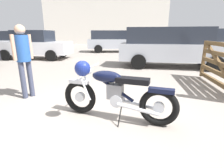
# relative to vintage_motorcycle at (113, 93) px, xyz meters

# --- Properties ---
(ground_plane) EXTENTS (80.00, 80.00, 0.00)m
(ground_plane) POSITION_rel_vintage_motorcycle_xyz_m (-0.24, 0.40, -0.49)
(ground_plane) COLOR gray
(vintage_motorcycle) EXTENTS (2.02, 0.81, 1.07)m
(vintage_motorcycle) POSITION_rel_vintage_motorcycle_xyz_m (0.00, 0.00, 0.00)
(vintage_motorcycle) COLOR black
(vintage_motorcycle) RESTS_ON ground_plane
(bystander) EXTENTS (0.30, 0.40, 1.66)m
(bystander) POSITION_rel_vintage_motorcycle_xyz_m (-2.06, 1.04, 0.53)
(bystander) COLOR #383D51
(bystander) RESTS_ON ground_plane
(red_hatchback_near) EXTENTS (4.78, 2.15, 1.74)m
(red_hatchback_near) POSITION_rel_vintage_motorcycle_xyz_m (-0.15, 12.00, 0.45)
(red_hatchback_near) COLOR black
(red_hatchback_near) RESTS_ON ground_plane
(blue_hatchback_right) EXTENTS (4.41, 2.39, 1.67)m
(blue_hatchback_right) POSITION_rel_vintage_motorcycle_xyz_m (-8.19, 10.32, 0.34)
(blue_hatchback_right) COLOR black
(blue_hatchback_right) RESTS_ON ground_plane
(white_estate_far) EXTENTS (4.91, 2.49, 1.74)m
(white_estate_far) POSITION_rel_vintage_motorcycle_xyz_m (2.46, 5.19, 0.45)
(white_estate_far) COLOR black
(white_estate_far) RESTS_ON ground_plane
(silver_sedan_mid) EXTENTS (4.29, 2.10, 1.67)m
(silver_sedan_mid) POSITION_rel_vintage_motorcycle_xyz_m (-4.93, 7.61, 0.34)
(silver_sedan_mid) COLOR black
(silver_sedan_mid) RESTS_ON ground_plane
(industrial_building) EXTENTS (20.05, 12.46, 7.75)m
(industrial_building) POSITION_rel_vintage_motorcycle_xyz_m (-2.05, 30.19, 3.39)
(industrial_building) COLOR beige
(industrial_building) RESTS_ON ground_plane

